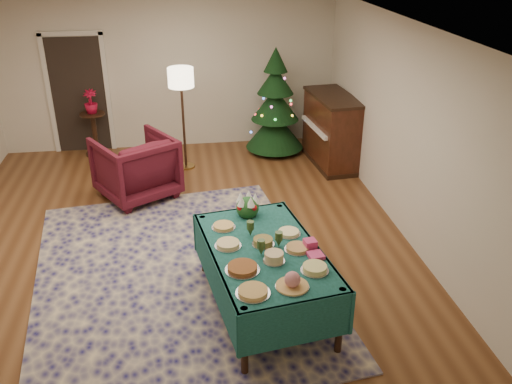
{
  "coord_description": "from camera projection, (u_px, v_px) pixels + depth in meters",
  "views": [
    {
      "loc": [
        0.15,
        -6.24,
        3.67
      ],
      "look_at": [
        0.97,
        -0.67,
        0.94
      ],
      "focal_mm": 38.0,
      "sensor_mm": 36.0,
      "label": 1
    }
  ],
  "objects": [
    {
      "name": "armchair",
      "position": [
        136.0,
        164.0,
        8.05
      ],
      "size": [
        1.37,
        1.34,
        1.05
      ],
      "primitive_type": "imported",
      "rotation": [
        0.0,
        0.0,
        3.68
      ],
      "color": "#4A0F1B",
      "rests_on": "ground"
    },
    {
      "name": "goblet_2",
      "position": [
        261.0,
        247.0,
        5.37
      ],
      "size": [
        0.08,
        0.08,
        0.17
      ],
      "color": "#2D471E",
      "rests_on": "buffet_table"
    },
    {
      "name": "christmas_tree",
      "position": [
        275.0,
        106.0,
        9.59
      ],
      "size": [
        1.14,
        1.14,
        1.89
      ],
      "color": "black",
      "rests_on": "ground"
    },
    {
      "name": "side_table",
      "position": [
        95.0,
        135.0,
        9.64
      ],
      "size": [
        0.44,
        0.44,
        0.78
      ],
      "color": "black",
      "rests_on": "ground"
    },
    {
      "name": "rug",
      "position": [
        177.0,
        274.0,
        6.39
      ],
      "size": [
        3.7,
        4.57,
        0.02
      ],
      "primitive_type": "cube",
      "rotation": [
        0.0,
        0.0,
        0.13
      ],
      "color": "#171551",
      "rests_on": "ground"
    },
    {
      "name": "platter_8",
      "position": [
        289.0,
        233.0,
        5.77
      ],
      "size": [
        0.26,
        0.26,
        0.04
      ],
      "color": "silver",
      "rests_on": "buffet_table"
    },
    {
      "name": "platter_1",
      "position": [
        292.0,
        281.0,
        4.89
      ],
      "size": [
        0.31,
        0.31,
        0.16
      ],
      "color": "silver",
      "rests_on": "buffet_table"
    },
    {
      "name": "room_shell",
      "position": [
        169.0,
        143.0,
        6.55
      ],
      "size": [
        7.0,
        7.0,
        7.0
      ],
      "color": "#593319",
      "rests_on": "ground"
    },
    {
      "name": "floor_lamp",
      "position": [
        181.0,
        84.0,
        8.66
      ],
      "size": [
        0.41,
        0.41,
        1.71
      ],
      "color": "#A57F3F",
      "rests_on": "ground"
    },
    {
      "name": "centerpiece",
      "position": [
        247.0,
        205.0,
        6.1
      ],
      "size": [
        0.27,
        0.27,
        0.31
      ],
      "color": "#1E4C1E",
      "rests_on": "buffet_table"
    },
    {
      "name": "platter_3",
      "position": [
        242.0,
        268.0,
        5.15
      ],
      "size": [
        0.34,
        0.34,
        0.05
      ],
      "color": "silver",
      "rests_on": "buffet_table"
    },
    {
      "name": "buffet_table",
      "position": [
        264.0,
        261.0,
        5.58
      ],
      "size": [
        1.39,
        2.05,
        0.74
      ],
      "color": "black",
      "rests_on": "ground"
    },
    {
      "name": "platter_7",
      "position": [
        263.0,
        242.0,
        5.57
      ],
      "size": [
        0.24,
        0.24,
        0.07
      ],
      "color": "silver",
      "rests_on": "buffet_table"
    },
    {
      "name": "platter_9",
      "position": [
        224.0,
        226.0,
        5.89
      ],
      "size": [
        0.26,
        0.26,
        0.04
      ],
      "color": "silver",
      "rests_on": "buffet_table"
    },
    {
      "name": "doorway",
      "position": [
        78.0,
        92.0,
        9.55
      ],
      "size": [
        1.08,
        0.04,
        2.16
      ],
      "color": "black",
      "rests_on": "ground"
    },
    {
      "name": "potted_plant",
      "position": [
        91.0,
        107.0,
        9.42
      ],
      "size": [
        0.23,
        0.41,
        0.23
      ],
      "primitive_type": "imported",
      "color": "#AA0C2A",
      "rests_on": "side_table"
    },
    {
      "name": "napkin_stack",
      "position": [
        316.0,
        255.0,
        5.36
      ],
      "size": [
        0.17,
        0.17,
        0.04
      ],
      "primitive_type": "cube",
      "rotation": [
        0.0,
        0.0,
        0.15
      ],
      "color": "#D63B78",
      "rests_on": "buffet_table"
    },
    {
      "name": "gift_box",
      "position": [
        310.0,
        244.0,
        5.5
      ],
      "size": [
        0.14,
        0.14,
        0.1
      ],
      "primitive_type": "cube",
      "rotation": [
        0.0,
        0.0,
        0.15
      ],
      "color": "#D13A74",
      "rests_on": "buffet_table"
    },
    {
      "name": "goblet_1",
      "position": [
        279.0,
        239.0,
        5.51
      ],
      "size": [
        0.08,
        0.08,
        0.17
      ],
      "color": "#2D471E",
      "rests_on": "buffet_table"
    },
    {
      "name": "piano",
      "position": [
        332.0,
        131.0,
        9.19
      ],
      "size": [
        0.77,
        1.45,
        1.21
      ],
      "color": "black",
      "rests_on": "ground"
    },
    {
      "name": "platter_4",
      "position": [
        274.0,
        257.0,
        5.28
      ],
      "size": [
        0.22,
        0.22,
        0.1
      ],
      "color": "silver",
      "rests_on": "buffet_table"
    },
    {
      "name": "platter_5",
      "position": [
        297.0,
        248.0,
        5.49
      ],
      "size": [
        0.27,
        0.27,
        0.04
      ],
      "color": "silver",
      "rests_on": "buffet_table"
    },
    {
      "name": "platter_0",
      "position": [
        253.0,
        292.0,
        4.82
      ],
      "size": [
        0.32,
        0.32,
        0.05
      ],
      "color": "silver",
      "rests_on": "buffet_table"
    },
    {
      "name": "platter_2",
      "position": [
        315.0,
        268.0,
        5.14
      ],
      "size": [
        0.27,
        0.27,
        0.06
      ],
      "color": "silver",
      "rests_on": "buffet_table"
    },
    {
      "name": "goblet_0",
      "position": [
        250.0,
        228.0,
        5.71
      ],
      "size": [
        0.08,
        0.08,
        0.17
      ],
      "color": "#2D471E",
      "rests_on": "buffet_table"
    },
    {
      "name": "platter_6",
      "position": [
        228.0,
        244.0,
        5.55
      ],
      "size": [
        0.28,
        0.28,
        0.05
      ],
      "color": "silver",
      "rests_on": "buffet_table"
    }
  ]
}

